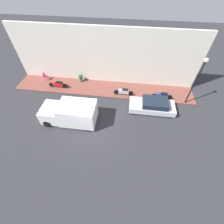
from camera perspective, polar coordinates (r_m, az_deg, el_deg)
The scene contains 11 objects.
ground_plane at distance 13.46m, azimuth -7.17°, elevation -5.37°, with size 60.00×60.00×0.00m, color #2D2D33.
sidewalk at distance 17.00m, azimuth -3.37°, elevation 8.96°, with size 2.74×19.47×0.11m.
building_facade at distance 16.64m, azimuth -2.90°, elevation 20.21°, with size 0.30×19.47×6.01m.
parked_car at distance 14.73m, azimuth 15.21°, elevation 2.42°, with size 1.81×4.27×1.23m.
delivery_van at distance 13.47m, azimuth -15.72°, elevation -0.37°, with size 2.06×4.75×2.03m.
scooter_silver at distance 15.84m, azimuth 4.49°, elevation 7.72°, with size 0.30×2.04×0.78m.
motorcycle_blue at distance 16.11m, azimuth 18.52°, elevation 5.87°, with size 0.30×2.14×0.80m.
motorcycle_red at distance 17.78m, azimuth -19.81°, elevation 9.88°, with size 0.30×2.15×0.78m.
streetlamp at distance 15.12m, azimuth 30.18°, elevation 12.15°, with size 0.36×0.36×4.79m.
potted_plant at distance 18.02m, azimuth -11.88°, elevation 12.71°, with size 0.53×0.53×0.90m.
cafe_chair at distance 19.50m, azimuth -24.11°, elevation 12.44°, with size 0.40×0.40×0.94m.
Camera 1 is at (-7.71, -2.70, 10.70)m, focal length 24.00 mm.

